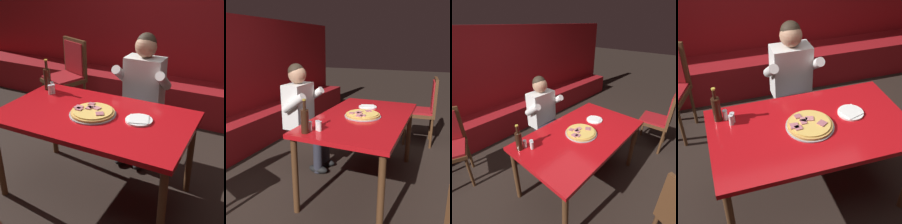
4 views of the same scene
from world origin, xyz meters
TOP-DOWN VIEW (x-y plane):
  - ground_plane at (0.00, 0.00)m, footprint 24.00×24.00m
  - booth_bench at (0.00, 1.86)m, footprint 6.46×0.48m
  - main_dining_table at (0.00, 0.00)m, footprint 1.55×0.89m
  - pizza at (-0.01, -0.00)m, footprint 0.37×0.37m
  - plate_white_paper at (0.36, 0.06)m, footprint 0.21×0.21m
  - beer_bottle at (-0.67, 0.29)m, footprint 0.07×0.07m
  - shaker_oregano at (-0.61, 0.28)m, footprint 0.04×0.04m
  - shaker_parmesan at (-0.58, 0.21)m, footprint 0.04×0.04m
  - shaker_red_pepper_flakes at (-0.56, 0.23)m, footprint 0.04×0.04m
  - diner_seated_blue_shirt at (0.10, 0.76)m, footprint 0.53×0.53m
  - dining_chair_near_left at (1.47, -0.51)m, footprint 0.48×0.48m

SIDE VIEW (x-z plane):
  - ground_plane at x=0.00m, z-range 0.00..0.00m
  - booth_bench at x=0.00m, z-range 0.00..0.46m
  - dining_chair_near_left at x=1.47m, z-range 0.07..1.08m
  - main_dining_table at x=0.00m, z-range 0.31..1.08m
  - diner_seated_blue_shirt at x=0.10m, z-range 0.07..1.34m
  - plate_white_paper at x=0.36m, z-range 0.77..0.79m
  - pizza at x=-0.01m, z-range 0.76..0.81m
  - shaker_oregano at x=-0.61m, z-range 0.77..0.85m
  - shaker_parmesan at x=-0.58m, z-range 0.77..0.85m
  - shaker_red_pepper_flakes at x=-0.56m, z-range 0.77..0.85m
  - beer_bottle at x=-0.67m, z-range 0.73..1.03m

